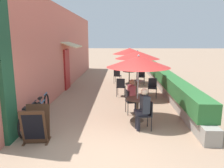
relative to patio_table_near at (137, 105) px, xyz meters
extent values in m
plane|color=#9E7F66|center=(-1.01, -2.19, -0.54)|extent=(120.00, 120.00, 0.00)
cube|color=#C66B5B|center=(-3.56, 5.38, 1.56)|extent=(0.24, 15.14, 4.20)
cube|color=#19472D|center=(-3.38, -1.59, 1.56)|extent=(0.12, 0.56, 4.20)
cube|color=maroon|center=(-3.40, 4.62, 0.51)|extent=(0.08, 0.96, 2.10)
cube|color=beige|center=(-3.09, 4.62, 1.81)|extent=(0.78, 1.80, 0.30)
cube|color=gray|center=(1.74, 5.28, -0.31)|extent=(0.44, 14.14, 0.45)
cube|color=#2D6B33|center=(1.74, 5.28, 0.19)|extent=(0.60, 13.43, 0.56)
cylinder|color=brown|center=(0.00, 0.00, -0.53)|extent=(0.44, 0.44, 0.02)
cylinder|color=brown|center=(0.00, 0.00, -0.16)|extent=(0.06, 0.06, 0.73)
cylinder|color=brown|center=(0.00, 0.00, 0.20)|extent=(0.76, 0.76, 0.02)
cylinder|color=#B7B7BC|center=(0.00, 0.00, 0.50)|extent=(0.04, 0.04, 2.07)
cone|color=red|center=(0.00, 0.00, 1.40)|extent=(1.99, 1.99, 0.35)
sphere|color=#B7B7BC|center=(0.00, 0.00, 1.59)|extent=(0.07, 0.07, 0.07)
cube|color=black|center=(-0.14, 0.70, -0.09)|extent=(0.47, 0.47, 0.04)
cube|color=black|center=(-0.32, 0.67, 0.12)|extent=(0.10, 0.38, 0.42)
cylinder|color=black|center=(0.07, 0.56, -0.31)|extent=(0.02, 0.02, 0.45)
cylinder|color=black|center=(0.00, 0.92, -0.31)|extent=(0.02, 0.02, 0.45)
cylinder|color=black|center=(-0.28, 0.49, -0.31)|extent=(0.02, 0.02, 0.45)
cylinder|color=black|center=(-0.35, 0.85, -0.31)|extent=(0.02, 0.02, 0.45)
cylinder|color=#23232D|center=(0.05, 0.66, -0.30)|extent=(0.11, 0.11, 0.47)
cylinder|color=#23232D|center=(0.02, 0.82, -0.30)|extent=(0.11, 0.11, 0.47)
cube|color=#23232D|center=(-0.05, 0.72, -0.01)|extent=(0.41, 0.36, 0.12)
cube|color=#AD424C|center=(-0.16, 0.70, 0.24)|extent=(0.28, 0.38, 0.50)
sphere|color=#A87556|center=(-0.14, 0.70, 0.61)|extent=(0.20, 0.20, 0.20)
cube|color=black|center=(0.14, -0.70, -0.09)|extent=(0.47, 0.47, 0.04)
cube|color=black|center=(0.32, -0.67, 0.12)|extent=(0.10, 0.38, 0.42)
cylinder|color=black|center=(-0.07, -0.56, -0.31)|extent=(0.02, 0.02, 0.45)
cylinder|color=black|center=(0.00, -0.92, -0.31)|extent=(0.02, 0.02, 0.45)
cylinder|color=black|center=(0.28, -0.49, -0.31)|extent=(0.02, 0.02, 0.45)
cylinder|color=black|center=(0.35, -0.85, -0.31)|extent=(0.02, 0.02, 0.45)
cylinder|color=#23232D|center=(-0.05, -0.66, -0.30)|extent=(0.11, 0.11, 0.47)
cylinder|color=#23232D|center=(-0.02, -0.82, -0.30)|extent=(0.11, 0.11, 0.47)
cube|color=#23232D|center=(0.05, -0.72, -0.01)|extent=(0.41, 0.36, 0.12)
cube|color=#282D38|center=(0.16, -0.70, 0.24)|extent=(0.28, 0.38, 0.50)
sphere|color=beige|center=(0.14, -0.70, 0.61)|extent=(0.20, 0.20, 0.20)
cylinder|color=brown|center=(0.19, 3.03, -0.53)|extent=(0.44, 0.44, 0.02)
cylinder|color=brown|center=(0.19, 3.03, -0.16)|extent=(0.06, 0.06, 0.73)
cylinder|color=brown|center=(0.19, 3.03, 0.20)|extent=(0.76, 0.76, 0.02)
cylinder|color=#B7B7BC|center=(0.19, 3.03, 0.50)|extent=(0.04, 0.04, 2.07)
cone|color=red|center=(0.19, 3.03, 1.40)|extent=(1.99, 1.99, 0.35)
sphere|color=#B7B7BC|center=(0.19, 3.03, 1.59)|extent=(0.07, 0.07, 0.07)
cube|color=black|center=(0.91, 2.93, -0.09)|extent=(0.45, 0.45, 0.04)
cube|color=black|center=(0.93, 3.12, 0.12)|extent=(0.38, 0.08, 0.42)
cylinder|color=black|center=(0.70, 2.78, -0.31)|extent=(0.02, 0.02, 0.45)
cylinder|color=black|center=(1.06, 2.73, -0.31)|extent=(0.02, 0.02, 0.45)
cylinder|color=black|center=(0.75, 3.13, -0.31)|extent=(0.02, 0.02, 0.45)
cylinder|color=black|center=(1.11, 3.09, -0.31)|extent=(0.02, 0.02, 0.45)
cube|color=black|center=(-0.52, 3.12, -0.09)|extent=(0.45, 0.45, 0.04)
cube|color=black|center=(-0.54, 2.94, 0.12)|extent=(0.38, 0.08, 0.42)
cylinder|color=black|center=(-0.32, 3.28, -0.31)|extent=(0.02, 0.02, 0.45)
cylinder|color=black|center=(-0.67, 3.32, -0.31)|extent=(0.02, 0.02, 0.45)
cylinder|color=black|center=(-0.36, 2.92, -0.31)|extent=(0.02, 0.02, 0.45)
cylinder|color=black|center=(-0.72, 2.97, -0.31)|extent=(0.02, 0.02, 0.45)
cylinder|color=brown|center=(-0.03, 6.09, -0.53)|extent=(0.44, 0.44, 0.02)
cylinder|color=brown|center=(-0.03, 6.09, -0.16)|extent=(0.06, 0.06, 0.73)
cylinder|color=brown|center=(-0.03, 6.09, 0.20)|extent=(0.76, 0.76, 0.02)
cylinder|color=#B7B7BC|center=(-0.03, 6.09, 0.50)|extent=(0.04, 0.04, 2.07)
cone|color=red|center=(-0.03, 6.09, 1.40)|extent=(1.99, 1.99, 0.35)
sphere|color=#B7B7BC|center=(-0.03, 6.09, 1.59)|extent=(0.07, 0.07, 0.07)
cube|color=black|center=(-0.73, 6.24, -0.09)|extent=(0.48, 0.48, 0.04)
cube|color=black|center=(-0.77, 6.06, 0.12)|extent=(0.38, 0.11, 0.42)
cylinder|color=black|center=(-0.51, 6.38, -0.31)|extent=(0.02, 0.02, 0.45)
cylinder|color=black|center=(-0.86, 6.46, -0.31)|extent=(0.02, 0.02, 0.45)
cylinder|color=black|center=(-0.59, 6.03, -0.31)|extent=(0.02, 0.02, 0.45)
cylinder|color=black|center=(-0.94, 6.11, -0.31)|extent=(0.02, 0.02, 0.45)
cube|color=black|center=(0.68, 5.93, -0.09)|extent=(0.48, 0.48, 0.04)
cube|color=black|center=(0.72, 6.12, 0.12)|extent=(0.38, 0.11, 0.42)
cylinder|color=black|center=(0.46, 5.80, -0.31)|extent=(0.02, 0.02, 0.45)
cylinder|color=black|center=(0.81, 5.72, -0.31)|extent=(0.02, 0.02, 0.45)
cylinder|color=black|center=(0.54, 6.15, -0.31)|extent=(0.02, 0.02, 0.45)
cylinder|color=black|center=(0.89, 6.07, -0.31)|extent=(0.02, 0.02, 0.45)
cylinder|color=white|center=(-0.12, 5.97, 0.26)|extent=(0.07, 0.07, 0.09)
torus|color=black|center=(-3.26, -0.31, -0.20)|extent=(0.11, 0.68, 0.68)
torus|color=black|center=(-3.17, -1.38, -0.20)|extent=(0.11, 0.68, 0.68)
cylinder|color=black|center=(-3.21, -0.85, -0.01)|extent=(0.11, 0.84, 0.04)
cylinder|color=black|center=(-3.20, -1.03, -0.18)|extent=(0.09, 0.61, 0.40)
cylinder|color=black|center=(-3.19, -1.14, 0.09)|extent=(0.04, 0.04, 0.24)
cube|color=black|center=(-3.19, -1.14, 0.21)|extent=(0.12, 0.23, 0.05)
cylinder|color=black|center=(-3.25, -0.35, 0.16)|extent=(0.07, 0.46, 0.03)
torus|color=black|center=(-3.26, 0.77, -0.20)|extent=(0.13, 0.68, 0.68)
torus|color=black|center=(-3.14, -0.29, -0.20)|extent=(0.13, 0.68, 0.68)
cylinder|color=#236BA8|center=(-3.20, 0.24, -0.01)|extent=(0.13, 0.84, 0.04)
cylinder|color=#236BA8|center=(-3.18, 0.05, -0.18)|extent=(0.10, 0.61, 0.40)
cylinder|color=#236BA8|center=(-3.17, -0.05, 0.09)|extent=(0.04, 0.04, 0.24)
cube|color=black|center=(-3.17, -0.05, 0.21)|extent=(0.12, 0.23, 0.05)
cylinder|color=#236BA8|center=(-3.25, 0.73, 0.16)|extent=(0.08, 0.46, 0.03)
cube|color=#422819|center=(-2.74, -1.40, -0.07)|extent=(0.63, 0.29, 0.93)
cube|color=black|center=(-2.75, -1.38, -0.05)|extent=(0.52, 0.21, 0.70)
cube|color=#422819|center=(-2.71, -1.80, -0.07)|extent=(0.63, 0.29, 0.93)
cube|color=black|center=(-2.70, -1.82, -0.05)|extent=(0.52, 0.21, 0.70)
cube|color=#422819|center=(-2.44, -1.58, -0.53)|extent=(0.11, 0.48, 0.02)
cube|color=#422819|center=(-3.01, -1.63, -0.53)|extent=(0.11, 0.48, 0.02)
camera|label=1|loc=(-0.56, -6.81, 2.09)|focal=35.00mm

